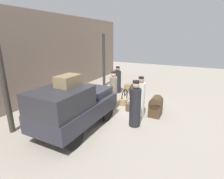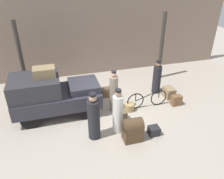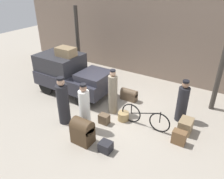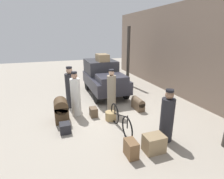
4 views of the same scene
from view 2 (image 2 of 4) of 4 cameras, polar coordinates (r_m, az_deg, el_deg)
The scene contains 18 objects.
ground_plane at distance 9.13m, azimuth -0.87°, elevation -5.98°, with size 30.00×30.00×0.00m, color #A89E8E.
station_building_facade at distance 11.84m, azimuth -6.30°, elevation 14.28°, with size 16.00×0.15×4.50m.
canopy_pillar_left at distance 10.38m, azimuth -22.59°, elevation 7.08°, with size 0.19×0.19×3.47m.
canopy_pillar_right at distance 11.63m, azimuth 12.81°, elevation 10.82°, with size 0.19×0.19×3.47m.
truck at distance 8.90m, azimuth -15.41°, elevation -1.08°, with size 3.35×1.65×1.70m.
bicycle at distance 9.40m, azimuth 9.19°, elevation -2.49°, with size 1.81×0.04×0.79m.
wicker_basket at distance 9.19m, azimuth 4.53°, elevation -4.60°, with size 0.40×0.40×0.32m.
conductor_in_dark_uniform at distance 8.87m, azimuth 0.46°, elevation -0.80°, with size 0.34×0.34×1.78m.
porter_standing_middle at distance 7.47m, azimuth -4.79°, elevation -7.47°, with size 0.42×0.42×1.77m.
porter_with_bicycle at distance 10.46m, azimuth 11.63°, elevation 2.86°, with size 0.39×0.39×1.60m.
porter_lifting_near_truck at distance 7.71m, azimuth 1.54°, elevation -6.13°, with size 0.37×0.37×1.73m.
suitcase_small_leather at distance 7.59m, azimuth 5.43°, elevation -10.31°, with size 0.65×0.48×0.86m.
trunk_umber_medium at distance 9.88m, azimuth 16.44°, elevation -2.74°, with size 0.43×0.27×0.46m.
trunk_large_brown at distance 10.36m, azimuth 14.66°, elevation -0.80°, with size 0.41×0.55×0.48m.
trunk_barrel_dark at distance 10.13m, azimuth -0.84°, elevation -0.38°, with size 0.70×0.30×0.51m.
suitcase_tan_flat at distance 8.63m, azimuth 2.68°, elevation -6.89°, with size 0.36×0.27×0.36m.
trunk_wicker_pale at distance 8.08m, azimuth 10.88°, elevation -10.53°, with size 0.38×0.34×0.32m.
trunk_on_truck_roof at distance 8.48m, azimuth -17.30°, elevation 4.37°, with size 0.80×0.55×0.37m.
Camera 2 is at (-1.92, -7.22, 5.24)m, focal length 35.00 mm.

